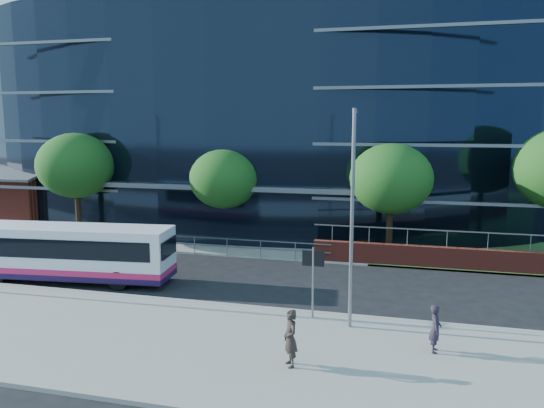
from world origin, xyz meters
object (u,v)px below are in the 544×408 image
(tree_far_b, at_px, (224,179))
(pedestrian, at_px, (435,329))
(tree_far_a, at_px, (76,166))
(city_bus, at_px, (71,252))
(pedestrian_b, at_px, (290,338))
(brick_pavilion, at_px, (12,196))
(tree_far_c, at_px, (391,179))
(street_sign, at_px, (313,267))
(streetlight_east, at_px, (352,213))

(tree_far_b, height_order, pedestrian, tree_far_b)
(tree_far_b, bearing_deg, tree_far_a, -177.14)
(city_bus, bearing_deg, tree_far_b, 56.10)
(tree_far_b, height_order, city_bus, tree_far_b)
(tree_far_a, relative_size, pedestrian_b, 3.86)
(pedestrian, bearing_deg, brick_pavilion, 60.78)
(brick_pavilion, bearing_deg, tree_far_c, -8.82)
(street_sign, distance_m, pedestrian_b, 4.42)
(tree_far_a, height_order, pedestrian_b, tree_far_a)
(brick_pavilion, relative_size, pedestrian, 5.36)
(brick_pavilion, height_order, city_bus, brick_pavilion)
(street_sign, distance_m, streetlight_east, 2.80)
(tree_far_a, bearing_deg, brick_pavilion, 153.45)
(brick_pavilion, distance_m, tree_far_a, 10.48)
(tree_far_a, xyz_separation_m, pedestrian, (21.96, -12.69, -3.91))
(tree_far_b, distance_m, pedestrian_b, 17.42)
(brick_pavilion, bearing_deg, pedestrian_b, -36.11)
(street_sign, xyz_separation_m, tree_far_c, (2.50, 10.59, 2.39))
(streetlight_east, distance_m, pedestrian_b, 5.22)
(tree_far_a, relative_size, pedestrian, 4.35)
(pedestrian, xyz_separation_m, pedestrian_b, (-4.40, -2.19, 0.10))
(brick_pavilion, relative_size, tree_far_a, 1.23)
(street_sign, height_order, tree_far_a, tree_far_a)
(pedestrian, bearing_deg, city_bus, 75.24)
(street_sign, relative_size, tree_far_a, 0.40)
(city_bus, bearing_deg, tree_far_a, 116.47)
(tree_far_c, bearing_deg, brick_pavilion, 171.18)
(streetlight_east, height_order, pedestrian, streetlight_east)
(tree_far_a, xyz_separation_m, streetlight_east, (19.00, -11.17, -0.42))
(pedestrian, bearing_deg, street_sign, 64.60)
(tree_far_a, bearing_deg, city_bus, -57.72)
(tree_far_c, xyz_separation_m, pedestrian, (1.96, -12.69, -3.58))
(tree_far_b, height_order, pedestrian_b, tree_far_b)
(tree_far_a, height_order, city_bus, tree_far_a)
(street_sign, distance_m, pedestrian, 5.07)
(tree_far_c, height_order, pedestrian, tree_far_c)
(street_sign, height_order, pedestrian, street_sign)
(street_sign, bearing_deg, city_bus, 169.63)
(tree_far_a, bearing_deg, tree_far_b, 2.86)
(streetlight_east, bearing_deg, city_bus, 168.38)
(city_bus, bearing_deg, tree_far_c, 23.75)
(city_bus, bearing_deg, brick_pavilion, 132.20)
(tree_far_c, bearing_deg, pedestrian, -81.23)
(street_sign, xyz_separation_m, tree_far_a, (-17.50, 10.59, 2.71))
(brick_pavilion, xyz_separation_m, tree_far_a, (9.00, -4.50, 2.92))
(tree_far_c, xyz_separation_m, pedestrian_b, (-2.45, -14.87, -3.48))
(brick_pavilion, height_order, tree_far_b, tree_far_b)
(tree_far_c, bearing_deg, tree_far_a, 180.00)
(pedestrian, bearing_deg, pedestrian_b, 116.25)
(brick_pavilion, height_order, pedestrian_b, brick_pavilion)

